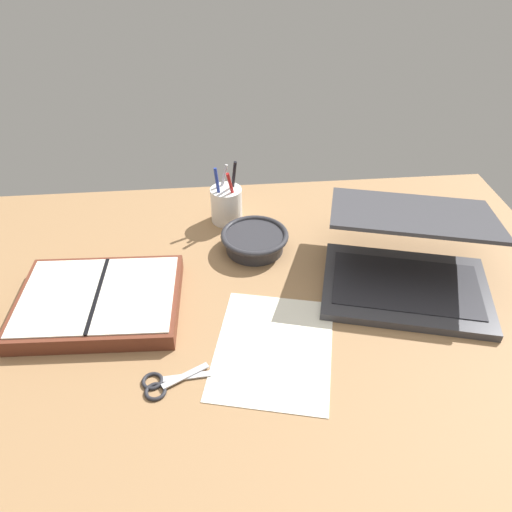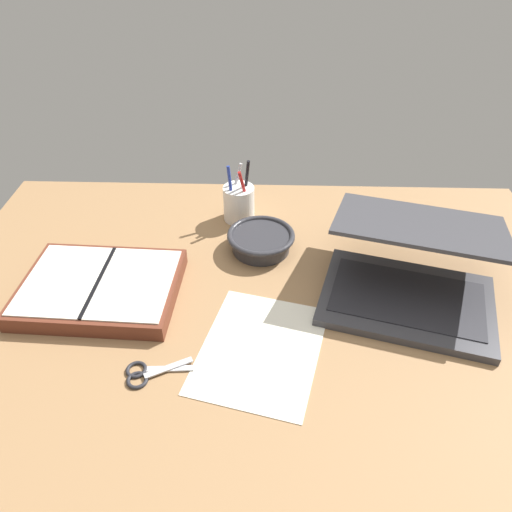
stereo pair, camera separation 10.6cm
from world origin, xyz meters
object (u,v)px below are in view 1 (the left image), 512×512
Objects in this scene: bowl at (257,240)px; planner at (99,301)px; scissors at (161,384)px; pen_cup at (226,204)px; laptop at (408,262)px.

planner is (-34.06, -17.18, -0.71)cm from bowl.
scissors is (13.58, -21.01, -1.59)cm from planner.
laptop is at bearing -36.69° from pen_cup.
planner is at bearing -162.49° from laptop.
planner is (-27.66, -30.41, -2.84)cm from pen_cup.
bowl is at bearing 170.07° from laptop.
laptop and pen_cup have the same top height.
laptop is 2.65× the size of bowl.
scissors is (-14.08, -51.42, -4.44)cm from pen_cup.
pen_cup is (-6.39, 13.23, 2.13)cm from bowl.
bowl reaches higher than scissors.
pen_cup reaches higher than scissors.
laptop reaches higher than bowl.
laptop is at bearing -25.35° from bowl.
planner is (-65.29, -2.38, -3.52)cm from laptop.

